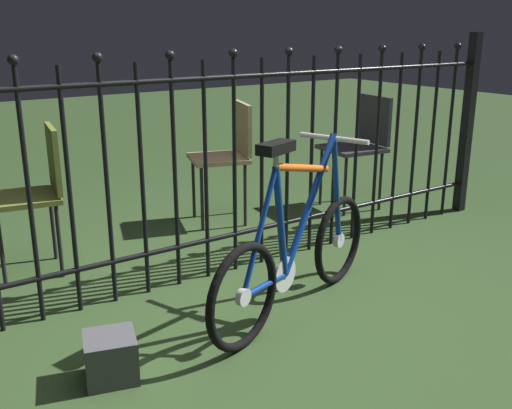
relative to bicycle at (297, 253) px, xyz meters
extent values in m
plane|color=#2E4623|center=(-0.24, -0.01, -0.32)|extent=(20.00, 20.00, 0.00)
cylinder|color=black|center=(-1.11, 0.64, 0.30)|extent=(0.02, 0.02, 1.25)
sphere|color=black|center=(-1.11, 0.64, 0.95)|extent=(0.05, 0.05, 0.05)
cylinder|color=black|center=(-0.92, 0.64, 0.30)|extent=(0.02, 0.02, 1.25)
cylinder|color=black|center=(-0.73, 0.64, 0.30)|extent=(0.02, 0.02, 1.25)
sphere|color=black|center=(-0.73, 0.64, 0.95)|extent=(0.05, 0.05, 0.05)
cylinder|color=black|center=(-0.53, 0.64, 0.30)|extent=(0.02, 0.02, 1.25)
cylinder|color=black|center=(-0.34, 0.64, 0.30)|extent=(0.02, 0.02, 1.25)
sphere|color=black|center=(-0.34, 0.64, 0.95)|extent=(0.05, 0.05, 0.05)
cylinder|color=black|center=(-0.15, 0.64, 0.30)|extent=(0.02, 0.02, 1.25)
cylinder|color=black|center=(0.04, 0.64, 0.30)|extent=(0.02, 0.02, 1.25)
sphere|color=black|center=(0.04, 0.64, 0.95)|extent=(0.05, 0.05, 0.05)
cylinder|color=black|center=(0.23, 0.64, 0.30)|extent=(0.02, 0.02, 1.25)
cylinder|color=black|center=(0.42, 0.64, 0.30)|extent=(0.02, 0.02, 1.25)
sphere|color=black|center=(0.42, 0.64, 0.95)|extent=(0.05, 0.05, 0.05)
cylinder|color=black|center=(0.61, 0.64, 0.30)|extent=(0.02, 0.02, 1.25)
cylinder|color=black|center=(0.81, 0.64, 0.30)|extent=(0.02, 0.02, 1.25)
sphere|color=black|center=(0.81, 0.64, 0.95)|extent=(0.05, 0.05, 0.05)
cylinder|color=black|center=(1.00, 0.64, 0.30)|extent=(0.02, 0.02, 1.25)
cylinder|color=black|center=(1.19, 0.64, 0.30)|extent=(0.02, 0.02, 1.25)
sphere|color=black|center=(1.19, 0.64, 0.95)|extent=(0.05, 0.05, 0.05)
cylinder|color=black|center=(1.38, 0.64, 0.30)|extent=(0.02, 0.02, 1.25)
cylinder|color=black|center=(1.57, 0.64, 0.30)|extent=(0.02, 0.02, 1.25)
sphere|color=black|center=(1.57, 0.64, 0.95)|extent=(0.05, 0.05, 0.05)
cylinder|color=black|center=(1.76, 0.64, 0.30)|extent=(0.02, 0.02, 1.25)
cylinder|color=black|center=(1.95, 0.64, 0.30)|extent=(0.02, 0.02, 1.25)
sphere|color=black|center=(1.95, 0.64, 0.95)|extent=(0.05, 0.05, 0.05)
cylinder|color=black|center=(-0.24, 0.64, -0.10)|extent=(4.80, 0.03, 0.03)
cylinder|color=black|center=(-0.24, 0.64, 0.82)|extent=(4.80, 0.03, 0.03)
cube|color=black|center=(2.16, 0.64, 0.36)|extent=(0.07, 0.07, 1.37)
torus|color=black|center=(-0.42, -0.15, -0.07)|extent=(0.49, 0.21, 0.51)
cylinder|color=silver|center=(-0.42, -0.15, -0.07)|extent=(0.09, 0.06, 0.08)
torus|color=black|center=(0.43, 0.15, -0.07)|extent=(0.49, 0.21, 0.51)
cylinder|color=silver|center=(0.43, 0.15, -0.07)|extent=(0.09, 0.06, 0.08)
cylinder|color=navy|center=(0.11, 0.04, 0.23)|extent=(0.46, 0.20, 0.65)
cylinder|color=#EA5914|center=(0.04, 0.01, 0.43)|extent=(0.46, 0.20, 0.14)
cylinder|color=navy|center=(-0.14, -0.05, 0.20)|extent=(0.13, 0.08, 0.57)
cylinder|color=navy|center=(-0.26, -0.09, -0.08)|extent=(0.33, 0.14, 0.04)
cylinder|color=navy|center=(-0.30, -0.11, 0.20)|extent=(0.27, 0.12, 0.56)
cylinder|color=navy|center=(0.38, 0.14, 0.24)|extent=(0.14, 0.08, 0.63)
cylinder|color=silver|center=(0.32, 0.12, 0.54)|extent=(0.03, 0.03, 0.02)
cylinder|color=silver|center=(0.32, 0.12, 0.53)|extent=(0.16, 0.39, 0.03)
cylinder|color=silver|center=(-0.18, -0.07, 0.51)|extent=(0.03, 0.03, 0.07)
cube|color=black|center=(-0.18, -0.07, 0.57)|extent=(0.22, 0.15, 0.05)
cylinder|color=silver|center=(-0.10, -0.04, -0.08)|extent=(0.17, 0.07, 0.18)
cylinder|color=black|center=(0.23, 1.37, -0.09)|extent=(0.02, 0.02, 0.47)
cylinder|color=black|center=(0.32, 1.68, -0.09)|extent=(0.02, 0.02, 0.47)
cylinder|color=black|center=(0.53, 1.28, -0.09)|extent=(0.02, 0.02, 0.47)
cylinder|color=black|center=(0.63, 1.58, -0.09)|extent=(0.02, 0.02, 0.47)
cube|color=tan|center=(0.43, 1.48, 0.16)|extent=(0.50, 0.50, 0.03)
cube|color=tan|center=(0.61, 1.42, 0.37)|extent=(0.14, 0.37, 0.37)
cylinder|color=black|center=(-1.17, 1.17, -0.10)|extent=(0.02, 0.02, 0.45)
cylinder|color=black|center=(-0.87, 1.11, -0.10)|extent=(0.02, 0.02, 0.45)
cylinder|color=black|center=(-0.81, 1.42, -0.10)|extent=(0.02, 0.02, 0.45)
cube|color=olive|center=(-0.99, 1.29, 0.14)|extent=(0.45, 0.45, 0.03)
cube|color=olive|center=(-0.81, 1.26, 0.35)|extent=(0.09, 0.37, 0.38)
cylinder|color=black|center=(1.29, 1.04, -0.09)|extent=(0.02, 0.02, 0.47)
cylinder|color=black|center=(1.34, 1.38, -0.09)|extent=(0.02, 0.02, 0.47)
cylinder|color=black|center=(1.63, 1.00, -0.09)|extent=(0.02, 0.02, 0.47)
cylinder|color=black|center=(1.67, 1.34, -0.09)|extent=(0.02, 0.02, 0.47)
cube|color=#2D2D33|center=(1.48, 1.19, 0.16)|extent=(0.47, 0.47, 0.03)
cube|color=#2D2D33|center=(1.68, 1.16, 0.38)|extent=(0.08, 0.40, 0.38)
cube|color=#4C4C51|center=(-1.01, -0.05, -0.23)|extent=(0.26, 0.26, 0.19)
camera|label=1|loc=(-1.74, -2.18, 1.10)|focal=41.54mm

